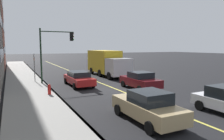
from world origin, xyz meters
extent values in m
plane|color=black|center=(0.00, 0.00, 0.00)|extent=(200.00, 200.00, 0.00)
cube|color=gray|center=(0.00, 7.00, 0.07)|extent=(80.00, 3.70, 0.15)
cube|color=slate|center=(0.00, 5.23, 0.07)|extent=(80.00, 0.16, 0.15)
cube|color=#D8CC4C|center=(0.00, 0.00, 0.01)|extent=(80.00, 0.16, 0.01)
cube|color=#262D38|center=(9.09, 9.02, 2.97)|extent=(12.49, 0.06, 1.10)
cube|color=#262D38|center=(9.09, 9.02, 6.69)|extent=(12.49, 0.06, 1.10)
cube|color=#262D38|center=(26.75, 9.02, 3.19)|extent=(13.57, 0.06, 1.10)
cube|color=#262D38|center=(26.75, 9.02, 7.18)|extent=(13.57, 0.06, 1.10)
cube|color=#262D38|center=(26.75, 9.02, 11.17)|extent=(13.57, 0.06, 1.10)
cube|color=tan|center=(-7.61, 2.26, 0.64)|extent=(4.37, 1.75, 0.69)
cube|color=black|center=(-7.85, 2.26, 1.28)|extent=(1.77, 1.61, 0.59)
cylinder|color=black|center=(-6.17, 3.12, 0.30)|extent=(0.60, 0.22, 0.60)
cylinder|color=black|center=(-6.17, 1.41, 0.30)|extent=(0.60, 0.22, 0.60)
cylinder|color=black|center=(-9.05, 3.12, 0.30)|extent=(0.60, 0.22, 0.60)
cylinder|color=black|center=(-9.05, 1.41, 0.30)|extent=(0.60, 0.22, 0.60)
cube|color=red|center=(3.17, 2.47, 0.60)|extent=(4.79, 1.78, 0.61)
cube|color=black|center=(3.19, 2.47, 1.15)|extent=(2.38, 1.64, 0.48)
cylinder|color=black|center=(4.75, 3.34, 0.30)|extent=(0.60, 0.22, 0.60)
cylinder|color=black|center=(4.75, 1.60, 0.30)|extent=(0.60, 0.22, 0.60)
cylinder|color=black|center=(1.59, 3.34, 0.30)|extent=(0.60, 0.22, 0.60)
cylinder|color=black|center=(1.59, 1.60, 0.30)|extent=(0.60, 0.22, 0.60)
cube|color=#591116|center=(-0.65, -1.99, 0.65)|extent=(4.14, 1.91, 0.69)
cube|color=black|center=(-0.73, -1.99, 1.26)|extent=(1.78, 1.76, 0.53)
cylinder|color=black|center=(-2.02, -2.93, 0.30)|extent=(0.60, 0.22, 0.60)
cylinder|color=black|center=(-2.02, -1.06, 0.30)|extent=(0.60, 0.22, 0.60)
cylinder|color=black|center=(0.72, -2.93, 0.30)|extent=(0.60, 0.22, 0.60)
cylinder|color=black|center=(0.72, -1.06, 0.30)|extent=(0.60, 0.22, 0.60)
cylinder|color=black|center=(-7.53, -3.27, 0.30)|extent=(0.60, 0.22, 0.60)
cylinder|color=black|center=(-7.53, -1.60, 0.30)|extent=(0.60, 0.22, 0.60)
cube|color=silver|center=(5.06, -2.89, 1.43)|extent=(2.29, 2.48, 1.96)
cube|color=gold|center=(9.23, -2.89, 1.84)|extent=(5.75, 2.48, 2.78)
cylinder|color=black|center=(5.06, -4.08, 0.45)|extent=(0.90, 0.28, 0.90)
cylinder|color=black|center=(5.06, -1.69, 0.45)|extent=(0.90, 0.28, 0.90)
cylinder|color=black|center=(10.67, -4.08, 0.45)|extent=(0.90, 0.28, 0.90)
cylinder|color=black|center=(10.67, -1.69, 0.45)|extent=(0.90, 0.28, 0.90)
cylinder|color=black|center=(7.80, -4.08, 0.45)|extent=(0.90, 0.28, 0.90)
cylinder|color=black|center=(7.80, -1.69, 0.45)|extent=(0.90, 0.28, 0.90)
cylinder|color=#1E3823|center=(5.46, 5.55, 2.77)|extent=(0.16, 0.16, 5.53)
cylinder|color=#1E3823|center=(5.46, 3.88, 5.23)|extent=(0.10, 3.34, 0.10)
cube|color=black|center=(5.46, 2.47, 4.78)|extent=(0.28, 0.30, 0.90)
sphere|color=#360605|center=(5.46, 2.29, 5.08)|extent=(0.18, 0.18, 0.18)
sphere|color=#392905|center=(5.46, 2.29, 4.78)|extent=(0.18, 0.18, 0.18)
sphere|color=green|center=(5.46, 2.29, 4.48)|extent=(0.18, 0.18, 0.18)
cylinder|color=slate|center=(6.91, 6.05, 1.51)|extent=(0.08, 0.08, 3.03)
cube|color=white|center=(6.91, 6.07, 2.83)|extent=(0.60, 0.02, 0.20)
cube|color=#DB5919|center=(6.91, 6.07, 2.48)|extent=(0.44, 0.02, 0.28)
cylinder|color=red|center=(-0.01, 5.75, 0.40)|extent=(0.24, 0.24, 0.80)
sphere|color=red|center=(-0.01, 5.75, 0.84)|extent=(0.20, 0.20, 0.20)
camera|label=1|loc=(-16.00, 8.35, 3.74)|focal=33.51mm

